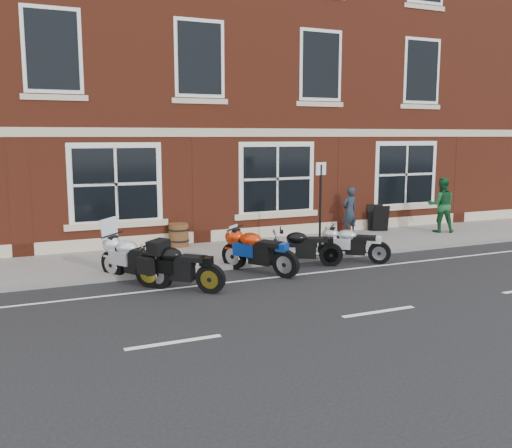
% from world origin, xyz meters
% --- Properties ---
extents(ground, '(80.00, 80.00, 0.00)m').
position_xyz_m(ground, '(0.00, 0.00, 0.00)').
color(ground, black).
rests_on(ground, ground).
extents(sidewalk, '(30.00, 3.00, 0.12)m').
position_xyz_m(sidewalk, '(0.00, 3.00, 0.06)').
color(sidewalk, slate).
rests_on(sidewalk, ground).
extents(kerb, '(30.00, 0.16, 0.12)m').
position_xyz_m(kerb, '(0.00, 1.42, 0.06)').
color(kerb, slate).
rests_on(kerb, ground).
extents(pub_building, '(24.00, 12.00, 12.00)m').
position_xyz_m(pub_building, '(0.00, 10.50, 6.00)').
color(pub_building, maroon).
rests_on(pub_building, ground).
extents(moto_touring_silver, '(1.23, 1.97, 1.45)m').
position_xyz_m(moto_touring_silver, '(-3.77, 1.06, 0.59)').
color(moto_touring_silver, black).
rests_on(moto_touring_silver, ground).
extents(moto_sport_red, '(1.23, 1.98, 1.00)m').
position_xyz_m(moto_sport_red, '(-0.82, 0.75, 0.57)').
color(moto_sport_red, black).
rests_on(moto_sport_red, ground).
extents(moto_sport_black, '(1.62, 1.54, 0.95)m').
position_xyz_m(moto_sport_black, '(-3.03, 0.05, 0.54)').
color(moto_sport_black, black).
rests_on(moto_sport_black, ground).
extents(moto_sport_silver, '(1.51, 1.38, 0.86)m').
position_xyz_m(moto_sport_silver, '(1.97, 0.90, 0.50)').
color(moto_sport_silver, black).
rests_on(moto_sport_silver, ground).
extents(moto_naked_black, '(1.84, 0.98, 0.89)m').
position_xyz_m(moto_naked_black, '(0.53, 1.02, 0.51)').
color(moto_naked_black, black).
rests_on(moto_naked_black, ground).
extents(pedestrian_left, '(0.62, 0.47, 1.54)m').
position_xyz_m(pedestrian_left, '(3.86, 3.95, 0.89)').
color(pedestrian_left, '#1A2430').
rests_on(pedestrian_left, sidewalk).
extents(pedestrian_right, '(1.11, 1.03, 1.82)m').
position_xyz_m(pedestrian_right, '(6.91, 3.12, 1.03)').
color(pedestrian_right, '#164E27').
rests_on(pedestrian_right, sidewalk).
extents(a_board_sign, '(0.62, 0.52, 0.89)m').
position_xyz_m(a_board_sign, '(5.12, 4.14, 0.56)').
color(a_board_sign, black).
rests_on(a_board_sign, sidewalk).
extents(barrel_planter, '(0.60, 0.60, 0.67)m').
position_xyz_m(barrel_planter, '(-1.80, 4.24, 0.45)').
color(barrel_planter, '#483313').
rests_on(barrel_planter, sidewalk).
extents(parking_sign, '(0.35, 0.09, 2.47)m').
position_xyz_m(parking_sign, '(1.59, 1.97, 1.55)').
color(parking_sign, black).
rests_on(parking_sign, sidewalk).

